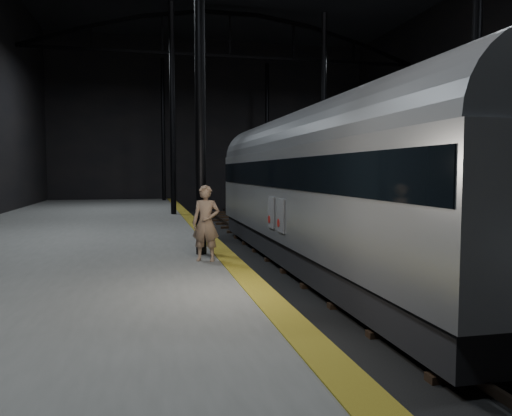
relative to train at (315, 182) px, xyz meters
name	(u,v)px	position (x,y,z in m)	size (l,w,h in m)	color
ground	(299,260)	(0.00, 1.66, -2.74)	(44.00, 44.00, 0.00)	black
platform_left	(69,253)	(-7.50, 1.66, -2.24)	(9.00, 43.80, 1.00)	#565654
platform_right	(489,239)	(7.50, 1.66, -2.24)	(9.00, 43.80, 1.00)	#565654
tactile_strip	(205,234)	(-3.25, 1.66, -1.73)	(0.50, 43.80, 0.01)	olive
track	(299,258)	(0.00, 1.66, -2.67)	(2.40, 43.00, 0.24)	#3F3328
train	(315,182)	(0.00, 0.00, 0.00)	(2.76, 18.37, 4.91)	#9EA0A6
woman	(206,223)	(-3.80, -3.32, -0.87)	(0.64, 0.42, 1.74)	#8B6D55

